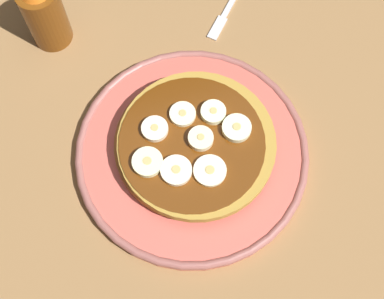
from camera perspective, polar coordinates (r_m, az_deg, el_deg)
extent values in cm
cube|color=olive|center=(63.27, 0.00, -1.13)|extent=(140.00, 140.00, 3.00)
cylinder|color=#CC594C|center=(61.23, 0.00, -0.42)|extent=(26.09, 26.09, 1.36)
torus|color=#965750|center=(60.79, 0.00, -0.26)|extent=(26.26, 26.26, 0.95)
cylinder|color=#A46130|center=(60.17, -0.38, 0.39)|extent=(16.93, 16.93, 1.24)
cylinder|color=#AD8434|center=(58.75, 0.63, 0.18)|extent=(17.26, 17.26, 1.24)
cylinder|color=#592B0A|center=(58.21, 0.00, 0.72)|extent=(15.86, 15.86, 0.16)
cylinder|color=#F7E4B4|center=(57.96, 0.92, 1.15)|extent=(2.75, 2.75, 0.97)
cylinder|color=tan|center=(57.48, 0.93, 1.35)|extent=(0.77, 0.77, 0.08)
cylinder|color=#ECECBB|center=(58.65, 4.69, 2.24)|extent=(3.19, 3.19, 0.93)
cylinder|color=tan|center=(58.19, 4.73, 2.44)|extent=(0.89, 0.89, 0.08)
cylinder|color=#F7EBC0|center=(56.87, 1.89, -2.26)|extent=(3.50, 3.50, 0.64)
cylinder|color=tan|center=(56.53, 1.90, -2.14)|extent=(0.98, 0.98, 0.08)
cylinder|color=#F4F3BE|center=(59.27, 2.25, 3.90)|extent=(2.79, 2.79, 0.92)
cylinder|color=tan|center=(58.82, 2.26, 4.11)|extent=(0.78, 0.78, 0.08)
cylinder|color=#F0E2C1|center=(58.60, -3.92, 2.15)|extent=(2.91, 2.91, 0.84)
cylinder|color=tan|center=(58.18, -3.95, 2.33)|extent=(0.81, 0.81, 0.08)
cylinder|color=#FBE8C2|center=(56.80, -1.67, -2.23)|extent=(3.34, 3.34, 0.78)
cylinder|color=tan|center=(56.39, -1.68, -2.09)|extent=(0.93, 0.93, 0.08)
cylinder|color=#F3EFB5|center=(57.22, -4.69, -1.35)|extent=(3.29, 3.29, 0.88)
cylinder|color=tan|center=(56.77, -4.73, -1.18)|extent=(0.92, 0.92, 0.08)
cylinder|color=beige|center=(59.29, -0.87, 3.75)|extent=(2.89, 2.89, 0.69)
cylinder|color=tan|center=(58.94, -0.87, 3.90)|extent=(0.81, 0.81, 0.08)
cube|color=silver|center=(69.61, 2.68, 12.69)|extent=(3.32, 3.41, 0.50)
cylinder|color=brown|center=(67.83, -15.19, 13.46)|extent=(4.85, 4.85, 8.64)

